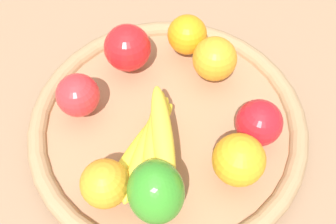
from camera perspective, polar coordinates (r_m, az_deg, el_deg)
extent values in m
plane|color=#8F6F53|center=(0.72, 0.00, -2.70)|extent=(2.40, 2.40, 0.00)
cylinder|color=#A57453|center=(0.71, 0.00, -2.16)|extent=(0.43, 0.43, 0.03)
torus|color=#A07D56|center=(0.70, 0.00, -1.59)|extent=(0.45, 0.45, 0.03)
ellipsoid|color=yellow|center=(0.64, -3.74, -4.79)|extent=(0.06, 0.19, 0.03)
ellipsoid|color=yellow|center=(0.63, -2.80, -4.62)|extent=(0.10, 0.18, 0.03)
ellipsoid|color=yellow|center=(0.62, -1.75, -4.22)|extent=(0.13, 0.17, 0.03)
ellipsoid|color=yellow|center=(0.60, -0.69, -3.59)|extent=(0.15, 0.15, 0.03)
sphere|color=orange|center=(0.72, 6.07, 7.14)|extent=(0.10, 0.10, 0.07)
sphere|color=orange|center=(0.62, 9.40, -6.30)|extent=(0.10, 0.10, 0.08)
sphere|color=red|center=(0.66, 12.01, -1.41)|extent=(0.10, 0.10, 0.07)
sphere|color=red|center=(0.73, -5.40, 8.49)|extent=(0.10, 0.10, 0.08)
sphere|color=red|center=(0.69, -11.89, 2.20)|extent=(0.08, 0.08, 0.07)
ellipsoid|color=#348F26|center=(0.58, -1.62, -10.57)|extent=(0.11, 0.11, 0.10)
sphere|color=orange|center=(0.60, -8.38, -9.40)|extent=(0.08, 0.08, 0.07)
sphere|color=orange|center=(0.75, 2.57, 10.24)|extent=(0.08, 0.08, 0.07)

